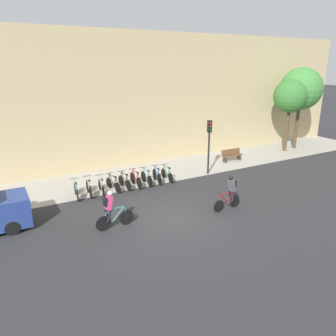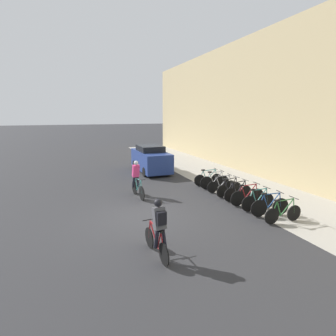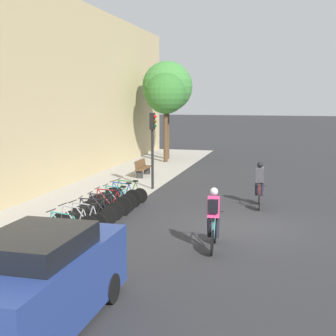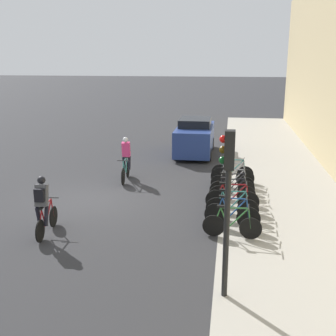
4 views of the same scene
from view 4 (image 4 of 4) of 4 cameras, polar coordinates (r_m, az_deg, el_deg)
ground at (r=15.08m, az=-10.28°, el=-4.32°), size 200.00×200.00×0.00m
kerb_strip at (r=14.46m, az=16.10°, el=-5.51°), size 44.00×4.50×0.01m
cyclist_pink at (r=17.12m, az=-5.72°, el=1.44°), size 1.80×0.46×1.78m
cyclist_grey at (r=12.11m, az=-16.57°, el=-4.77°), size 1.69×0.46×1.75m
parked_bike_0 at (r=17.18m, az=8.70°, el=-0.50°), size 0.46×1.68×0.96m
parked_bike_1 at (r=16.50m, az=8.71°, el=-1.07°), size 0.46×1.69×0.99m
parked_bike_2 at (r=15.84m, az=8.69°, el=-1.88°), size 0.46×1.62×0.93m
parked_bike_3 at (r=15.17m, az=8.68°, el=-2.61°), size 0.46×1.61×0.95m
parked_bike_4 at (r=14.50m, az=8.68°, el=-3.39°), size 0.46×1.60×0.96m
parked_bike_5 at (r=13.83m, az=8.68°, el=-4.21°), size 0.46×1.74×0.98m
parked_bike_6 at (r=13.18m, az=8.67°, el=-5.23°), size 0.46×1.63×0.97m
parked_bike_7 at (r=12.52m, az=8.67°, el=-6.27°), size 0.46×1.64×0.99m
parked_bike_8 at (r=11.87m, az=8.64°, el=-7.59°), size 0.46×1.64×0.94m
traffic_light_pole at (r=8.35m, az=8.08°, el=-2.24°), size 0.26×0.30×3.52m
parked_car at (r=21.75m, az=3.66°, el=4.20°), size 4.30×1.84×1.85m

